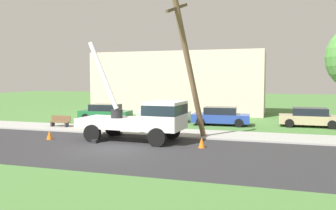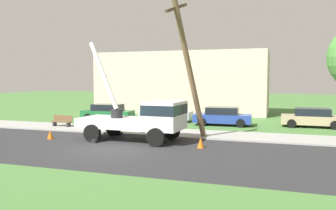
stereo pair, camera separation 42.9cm
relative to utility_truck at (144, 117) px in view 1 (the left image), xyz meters
name	(u,v)px [view 1 (the left image)]	position (x,y,z in m)	size (l,w,h in m)	color
ground_plane	(175,122)	(-0.89, 9.41, -1.41)	(120.00, 120.00, 0.00)	#477538
road_asphalt	(110,149)	(-0.89, -2.59, -1.40)	(80.00, 8.44, 0.01)	#2B2B2D
sidewalk_strip	(149,132)	(-0.89, 3.25, -1.36)	(80.00, 3.25, 0.10)	#9E9E99
utility_truck	(144,117)	(0.00, 0.00, 0.00)	(6.75, 3.21, 5.98)	silver
leaning_utility_pole	(189,65)	(2.42, 0.80, 2.96)	(1.63, 3.59, 8.55)	brown
traffic_cone_ahead	(202,143)	(3.55, -0.88, -1.13)	(0.36, 0.36, 0.56)	orange
traffic_cone_behind	(50,135)	(-5.64, -1.10, -1.13)	(0.36, 0.36, 0.56)	orange
parked_sedan_green	(105,112)	(-6.85, 8.37, -0.70)	(4.51, 2.21, 1.42)	#1E6638
parked_sedan_silver	(164,113)	(-1.85, 9.39, -0.70)	(4.44, 2.08, 1.42)	#B7B7BF
parked_sedan_blue	(221,116)	(3.16, 8.32, -0.70)	(4.48, 2.15, 1.42)	#263F99
parked_sedan_tan	(310,117)	(9.71, 9.38, -0.70)	(4.42, 2.05, 1.42)	tan
park_bench	(60,122)	(-7.94, 3.32, -0.95)	(1.60, 0.45, 0.90)	brown
lowrise_building_backdrop	(178,83)	(-2.79, 17.45, 1.79)	(18.00, 6.00, 6.40)	beige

